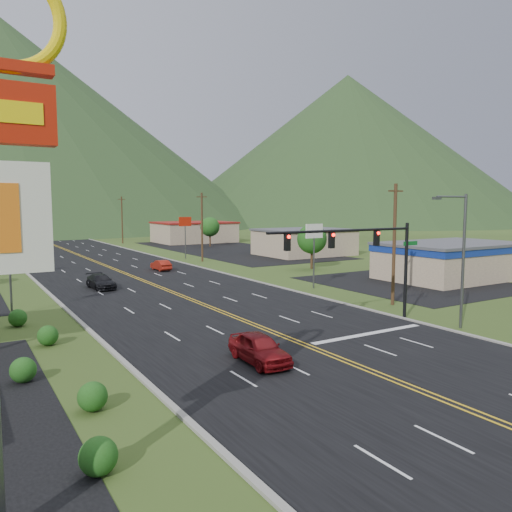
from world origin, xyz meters
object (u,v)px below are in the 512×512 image
streetlight_west (0,226)px  car_red_far (161,265)px  traffic_signal (365,248)px  car_red_near (259,349)px  streetlight_east (461,252)px  car_dark_mid (101,282)px

streetlight_west → car_red_far: (16.40, -21.45, -4.53)m
traffic_signal → car_red_far: size_ratio=3.31×
streetlight_west → car_red_near: 59.96m
streetlight_west → car_red_far: streetlight_west is taller
traffic_signal → car_red_near: bearing=-162.6°
streetlight_east → car_dark_mid: bearing=120.0°
streetlight_east → car_red_far: 39.35m
streetlight_east → car_red_near: (-15.23, 0.69, -4.41)m
streetlight_east → car_dark_mid: size_ratio=1.90×
car_red_far → car_dark_mid: bearing=43.3°
streetlight_west → traffic_signal: bearing=-72.0°
traffic_signal → car_dark_mid: bearing=115.6°
streetlight_east → car_red_far: streetlight_east is taller
car_red_near → car_red_far: size_ratio=1.15×
traffic_signal → car_red_near: (-10.53, -3.30, -4.56)m
car_red_far → streetlight_east: bearing=97.7°
traffic_signal → streetlight_east: (4.70, -4.00, -0.15)m
streetlight_east → car_red_far: size_ratio=2.28×
traffic_signal → car_red_far: bearing=92.9°
streetlight_east → streetlight_west: 64.21m
traffic_signal → car_red_near: traffic_signal is taller
car_dark_mid → car_red_near: bearing=-90.8°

